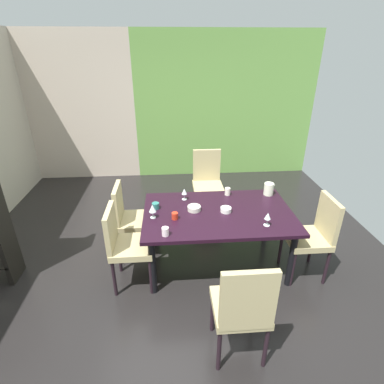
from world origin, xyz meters
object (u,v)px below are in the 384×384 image
object	(u,v)px
chair_head_near	(243,307)
cup_near_window	(175,216)
cup_left	(165,232)
chair_head_far	(207,180)
cup_center	(228,191)
chair_right_near	(314,233)
serving_bowl_south	(194,208)
wine_glass_north	(152,209)
wine_glass_corner	(184,192)
chair_left_far	(130,216)
wine_glass_east	(268,216)
serving_bowl_front	(226,210)
chair_left_near	(125,242)
pitcher_rear	(269,189)
cup_west	(156,206)
dining_table	(218,217)

from	to	relation	value
chair_head_near	cup_near_window	size ratio (longest dim) A/B	13.25
cup_left	chair_head_far	bearing A→B (deg)	69.40
cup_center	chair_head_near	bearing A→B (deg)	-96.16
chair_right_near	serving_bowl_south	xyz separation A→B (m)	(-1.31, 0.32, 0.19)
chair_head_near	wine_glass_north	size ratio (longest dim) A/B	6.42
wine_glass_corner	chair_left_far	bearing A→B (deg)	-173.92
chair_head_far	wine_glass_north	distance (m)	1.54
chair_left_far	cup_left	size ratio (longest dim) A/B	10.72
wine_glass_east	serving_bowl_front	distance (m)	0.50
chair_head_near	chair_left_near	world-z (taller)	chair_head_near
chair_left_near	wine_glass_corner	world-z (taller)	chair_left_near
wine_glass_east	cup_left	xyz separation A→B (m)	(-1.06, -0.10, -0.06)
wine_glass_north	serving_bowl_south	distance (m)	0.49
serving_bowl_front	pitcher_rear	distance (m)	0.73
pitcher_rear	wine_glass_north	bearing A→B (deg)	-162.17
wine_glass_north	serving_bowl_south	bearing A→B (deg)	15.20
chair_head_far	cup_near_window	world-z (taller)	chair_head_far
chair_left_near	wine_glass_east	bearing A→B (deg)	87.85
wine_glass_corner	cup_west	size ratio (longest dim) A/B	1.73
dining_table	serving_bowl_south	bearing A→B (deg)	168.67
chair_head_near	cup_west	distance (m)	1.56
wine_glass_north	chair_head_near	bearing A→B (deg)	-57.92
chair_right_near	wine_glass_east	world-z (taller)	chair_right_near
dining_table	chair_left_near	xyz separation A→B (m)	(-1.03, -0.27, -0.10)
wine_glass_north	cup_left	bearing A→B (deg)	-68.93
cup_near_window	cup_center	bearing A→B (deg)	38.52
dining_table	cup_left	size ratio (longest dim) A/B	19.05
wine_glass_corner	wine_glass_east	xyz separation A→B (m)	(0.83, -0.66, 0.00)
chair_right_near	chair_left_far	bearing A→B (deg)	75.62
dining_table	cup_center	xyz separation A→B (m)	(0.18, 0.42, 0.12)
wine_glass_north	cup_west	world-z (taller)	wine_glass_north
chair_head_near	cup_center	size ratio (longest dim) A/B	10.88
dining_table	cup_center	world-z (taller)	cup_center
chair_head_near	serving_bowl_south	size ratio (longest dim) A/B	6.76
dining_table	chair_left_far	bearing A→B (deg)	165.60
serving_bowl_south	serving_bowl_front	size ratio (longest dim) A/B	1.22
dining_table	cup_left	world-z (taller)	cup_left
wine_glass_corner	cup_left	world-z (taller)	wine_glass_corner
chair_left_near	serving_bowl_front	xyz separation A→B (m)	(1.12, 0.26, 0.20)
cup_left	cup_near_window	distance (m)	0.32
chair_right_near	cup_near_window	xyz separation A→B (m)	(-1.53, 0.15, 0.20)
chair_head_far	serving_bowl_front	world-z (taller)	chair_head_far
wine_glass_north	wine_glass_east	size ratio (longest dim) A/B	1.06
wine_glass_corner	cup_near_window	xyz separation A→B (m)	(-0.13, -0.46, -0.06)
chair_right_near	wine_glass_north	size ratio (longest dim) A/B	6.13
wine_glass_east	cup_center	bearing A→B (deg)	110.65
chair_left_near	cup_west	bearing A→B (deg)	140.63
serving_bowl_south	cup_left	size ratio (longest dim) A/B	1.70
dining_table	wine_glass_east	distance (m)	0.59
serving_bowl_south	cup_left	xyz separation A→B (m)	(-0.33, -0.48, 0.02)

